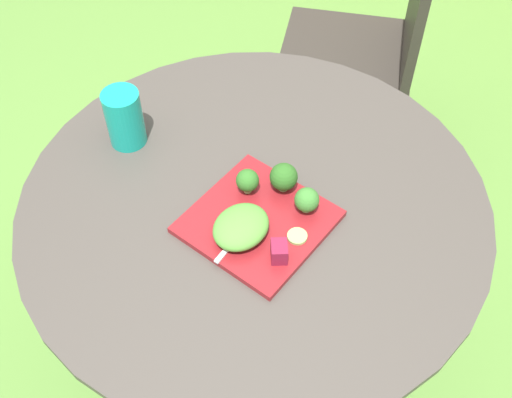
% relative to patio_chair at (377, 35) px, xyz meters
% --- Properties ---
extents(ground_plane, '(12.00, 12.00, 0.00)m').
position_rel_patio_chair_xyz_m(ground_plane, '(0.23, -0.94, -0.53)').
color(ground_plane, '#568438').
extents(patio_table, '(1.00, 1.00, 0.75)m').
position_rel_patio_chair_xyz_m(patio_table, '(0.23, -0.94, -0.01)').
color(patio_table, '#423D38').
rests_on(patio_table, ground_plane).
extents(patio_chair, '(0.59, 0.59, 0.90)m').
position_rel_patio_chair_xyz_m(patio_chair, '(0.00, 0.00, 0.00)').
color(patio_chair, '#332D28').
rests_on(patio_chair, ground_plane).
extents(salad_plate, '(0.26, 0.26, 0.01)m').
position_rel_patio_chair_xyz_m(salad_plate, '(0.28, -0.99, 0.24)').
color(salad_plate, maroon).
rests_on(salad_plate, patio_table).
extents(drinking_glass, '(0.08, 0.08, 0.14)m').
position_rel_patio_chair_xyz_m(drinking_glass, '(-0.10, -0.98, 0.29)').
color(drinking_glass, '#149989').
rests_on(drinking_glass, patio_table).
extents(fork, '(0.03, 0.15, 0.00)m').
position_rel_patio_chair_xyz_m(fork, '(0.27, -1.03, 0.24)').
color(fork, silver).
rests_on(fork, salad_plate).
extents(lettuce_mound, '(0.10, 0.12, 0.05)m').
position_rel_patio_chair_xyz_m(lettuce_mound, '(0.28, -1.04, 0.27)').
color(lettuce_mound, '#519338').
rests_on(lettuce_mound, salad_plate).
extents(broccoli_floret_0, '(0.06, 0.06, 0.07)m').
position_rel_patio_chair_xyz_m(broccoli_floret_0, '(0.27, -0.89, 0.28)').
color(broccoli_floret_0, '#99B770').
rests_on(broccoli_floret_0, salad_plate).
extents(broccoli_floret_1, '(0.05, 0.05, 0.06)m').
position_rel_patio_chair_xyz_m(broccoli_floret_1, '(0.22, -0.95, 0.28)').
color(broccoli_floret_1, '#99B770').
rests_on(broccoli_floret_1, salad_plate).
extents(broccoli_floret_2, '(0.05, 0.05, 0.06)m').
position_rel_patio_chair_xyz_m(broccoli_floret_2, '(0.34, -0.91, 0.27)').
color(broccoli_floret_2, '#99B770').
rests_on(broccoli_floret_2, salad_plate).
extents(cucumber_slice_0, '(0.04, 0.04, 0.01)m').
position_rel_patio_chair_xyz_m(cucumber_slice_0, '(0.37, -0.98, 0.25)').
color(cucumber_slice_0, '#8EB766').
rests_on(cucumber_slice_0, salad_plate).
extents(beet_chunk_0, '(0.05, 0.05, 0.04)m').
position_rel_patio_chair_xyz_m(beet_chunk_0, '(0.37, -1.04, 0.26)').
color(beet_chunk_0, maroon).
rests_on(beet_chunk_0, salad_plate).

